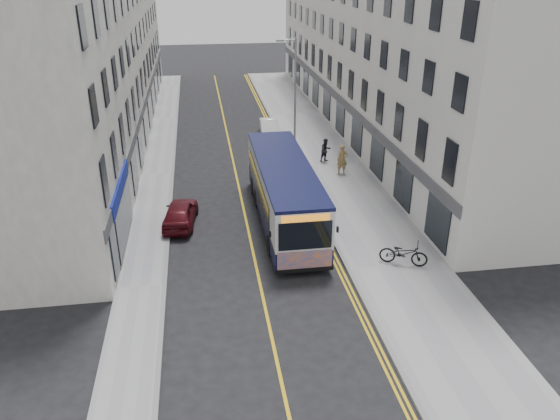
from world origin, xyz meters
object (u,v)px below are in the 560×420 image
object	(u,v)px
bicycle	(404,253)
car_maroon	(180,213)
streetlamp	(294,95)
pedestrian_near	(342,160)
pedestrian_far	(326,150)
city_bus	(284,191)
car_white	(269,128)

from	to	relation	value
bicycle	car_maroon	xyz separation A→B (m)	(-9.88, 5.82, -0.03)
streetlamp	pedestrian_near	xyz separation A→B (m)	(2.48, -3.72, -3.33)
streetlamp	pedestrian_near	world-z (taller)	streetlamp
pedestrian_near	pedestrian_far	world-z (taller)	pedestrian_near
city_bus	pedestrian_far	distance (m)	9.56
bicycle	car_maroon	size ratio (longest dim) A/B	0.56
pedestrian_far	city_bus	bearing A→B (deg)	-140.74
city_bus	bicycle	bearing A→B (deg)	-49.24
car_white	car_maroon	world-z (taller)	car_maroon
car_white	pedestrian_far	bearing A→B (deg)	-63.32
city_bus	car_white	size ratio (longest dim) A/B	2.96
streetlamp	car_maroon	xyz separation A→B (m)	(-7.55, -9.32, -3.73)
pedestrian_far	car_maroon	distance (m)	12.44
pedestrian_near	car_white	distance (m)	9.80
pedestrian_near	pedestrian_far	bearing A→B (deg)	105.40
pedestrian_far	car_maroon	world-z (taller)	pedestrian_far
city_bus	car_maroon	xyz separation A→B (m)	(-5.34, 0.55, -1.12)
streetlamp	bicycle	world-z (taller)	streetlamp
city_bus	pedestrian_near	bearing A→B (deg)	52.69
car_maroon	pedestrian_near	bearing A→B (deg)	-143.64
city_bus	bicycle	size ratio (longest dim) A/B	5.26
city_bus	car_white	world-z (taller)	city_bus
bicycle	car_white	xyz separation A→B (m)	(-3.29, 20.58, -0.06)
pedestrian_far	car_white	bearing A→B (deg)	88.81
pedestrian_near	car_white	size ratio (longest dim) A/B	0.49
city_bus	bicycle	world-z (taller)	city_bus
city_bus	bicycle	distance (m)	7.04
pedestrian_near	city_bus	bearing A→B (deg)	-123.89
pedestrian_far	car_white	world-z (taller)	pedestrian_far
streetlamp	pedestrian_near	distance (m)	5.57
streetlamp	car_white	size ratio (longest dim) A/B	2.12
streetlamp	pedestrian_far	distance (m)	4.21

